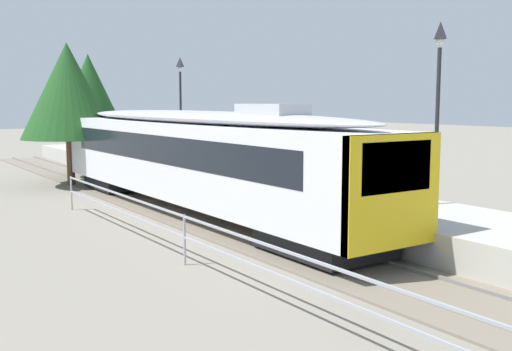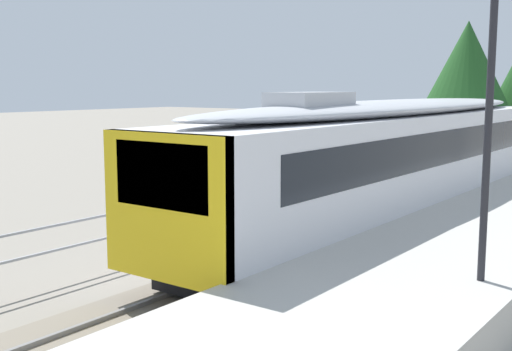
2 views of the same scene
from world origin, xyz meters
The scene contains 8 objects.
ground_plane centered at (-3.00, 22.00, 0.00)m, with size 160.00×160.00×0.00m, color gray.
track_rails centered at (0.00, 22.00, 0.03)m, with size 3.20×60.00×0.14m.
commuter_train centered at (0.00, 26.60, 2.14)m, with size 2.82×18.78×3.74m.
station_platform centered at (3.25, 22.00, 0.45)m, with size 3.90×60.00×0.90m, color #B7B5AD.
platform_lamp_mid_platform centered at (4.53, 19.98, 4.62)m, with size 0.34×0.34×5.35m.
platform_lamp_far_end centered at (4.53, 36.59, 4.62)m, with size 0.34×0.34×5.35m.
tree_behind_carpark centered at (-1.39, 36.34, 4.44)m, with size 4.37×4.37×6.67m.
tree_behind_station_far centered at (0.41, 38.80, 4.24)m, with size 3.83×3.83×6.39m.
Camera 1 is at (-9.74, 8.37, 3.92)m, focal length 41.85 mm.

